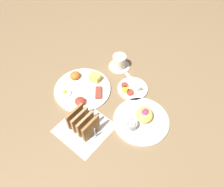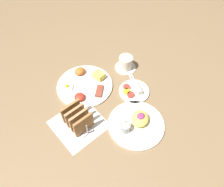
{
  "view_description": "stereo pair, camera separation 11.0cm",
  "coord_description": "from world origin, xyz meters",
  "px_view_note": "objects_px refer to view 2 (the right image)",
  "views": [
    {
      "loc": [
        -0.47,
        -0.38,
        0.9
      ],
      "look_at": [
        0.06,
        0.05,
        0.03
      ],
      "focal_mm": 35.0,
      "sensor_mm": 36.0,
      "label": 1
    },
    {
      "loc": [
        -0.39,
        -0.46,
        0.9
      ],
      "look_at": [
        0.06,
        0.05,
        0.03
      ],
      "focal_mm": 35.0,
      "sensor_mm": 36.0,
      "label": 2
    }
  ],
  "objects_px": {
    "toast_rack": "(77,118)",
    "coffee_cup": "(126,63)",
    "plate_foreground": "(136,123)",
    "plate_breakfast": "(85,85)",
    "plate_condiments": "(134,90)"
  },
  "relations": [
    {
      "from": "toast_rack",
      "to": "coffee_cup",
      "type": "relative_size",
      "value": 1.23
    },
    {
      "from": "plate_breakfast",
      "to": "coffee_cup",
      "type": "height_order",
      "value": "coffee_cup"
    },
    {
      "from": "plate_condiments",
      "to": "plate_foreground",
      "type": "bearing_deg",
      "value": -131.63
    },
    {
      "from": "plate_foreground",
      "to": "toast_rack",
      "type": "bearing_deg",
      "value": 137.82
    },
    {
      "from": "toast_rack",
      "to": "coffee_cup",
      "type": "height_order",
      "value": "toast_rack"
    },
    {
      "from": "plate_foreground",
      "to": "plate_condiments",
      "type": "bearing_deg",
      "value": 48.37
    },
    {
      "from": "toast_rack",
      "to": "plate_foreground",
      "type": "bearing_deg",
      "value": -42.18
    },
    {
      "from": "plate_foreground",
      "to": "toast_rack",
      "type": "xyz_separation_m",
      "value": [
        -0.2,
        0.18,
        0.04
      ]
    },
    {
      "from": "plate_breakfast",
      "to": "coffee_cup",
      "type": "relative_size",
      "value": 2.47
    },
    {
      "from": "plate_condiments",
      "to": "toast_rack",
      "type": "bearing_deg",
      "value": 174.73
    },
    {
      "from": "plate_condiments",
      "to": "coffee_cup",
      "type": "xyz_separation_m",
      "value": [
        0.09,
        0.15,
        0.02
      ]
    },
    {
      "from": "plate_breakfast",
      "to": "toast_rack",
      "type": "distance_m",
      "value": 0.24
    },
    {
      "from": "plate_breakfast",
      "to": "plate_foreground",
      "type": "height_order",
      "value": "plate_foreground"
    },
    {
      "from": "plate_breakfast",
      "to": "plate_foreground",
      "type": "bearing_deg",
      "value": -84.31
    },
    {
      "from": "plate_condiments",
      "to": "toast_rack",
      "type": "xyz_separation_m",
      "value": [
        -0.33,
        0.03,
        0.04
      ]
    }
  ]
}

